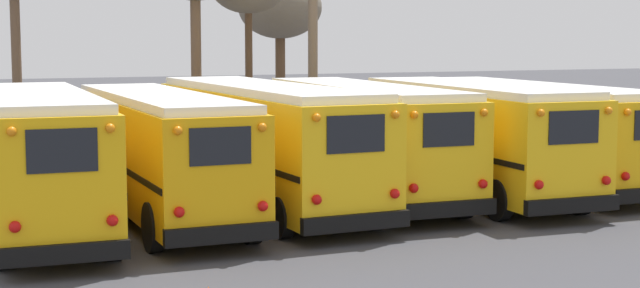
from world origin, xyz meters
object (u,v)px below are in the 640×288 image
object	(u,v)px
school_bus_1	(159,150)
school_bus_4	(472,135)
school_bus_2	(264,140)
utility_pole	(313,58)
school_bus_0	(41,157)
school_bus_5	(533,130)
school_bus_3	(363,137)
bare_tree_2	(280,9)

from	to	relation	value
school_bus_1	school_bus_4	xyz separation A→B (m)	(8.76, -0.27, 0.03)
school_bus_2	utility_pole	size ratio (longest dim) A/B	1.55
school_bus_0	school_bus_5	distance (m)	14.69
school_bus_3	school_bus_5	size ratio (longest dim) A/B	0.92
utility_pole	school_bus_4	bearing A→B (deg)	-86.96
school_bus_0	bare_tree_2	bearing A→B (deg)	54.88
school_bus_3	school_bus_4	bearing A→B (deg)	-16.57
school_bus_3	utility_pole	world-z (taller)	utility_pole
school_bus_1	utility_pole	size ratio (longest dim) A/B	1.46
school_bus_1	school_bus_5	xyz separation A→B (m)	(11.68, 0.97, -0.04)
school_bus_4	school_bus_5	distance (m)	3.17
school_bus_4	bare_tree_2	xyz separation A→B (m)	(0.82, 17.33, 3.90)
school_bus_0	school_bus_2	size ratio (longest dim) A/B	0.89
school_bus_1	school_bus_2	world-z (taller)	school_bus_2
school_bus_2	school_bus_4	distance (m)	5.90
school_bus_3	school_bus_1	bearing A→B (deg)	-174.11
school_bus_4	school_bus_5	bearing A→B (deg)	22.88
school_bus_2	school_bus_5	size ratio (longest dim) A/B	1.01
school_bus_3	utility_pole	xyz separation A→B (m)	(2.38, 9.39, 1.94)
school_bus_4	bare_tree_2	distance (m)	17.78
school_bus_4	bare_tree_2	size ratio (longest dim) A/B	1.38
school_bus_0	school_bus_1	world-z (taller)	school_bus_0
school_bus_2	bare_tree_2	xyz separation A→B (m)	(6.65, 16.50, 3.88)
school_bus_0	school_bus_3	world-z (taller)	school_bus_0
school_bus_0	utility_pole	xyz separation A→B (m)	(11.13, 10.70, 1.91)
school_bus_0	utility_pole	world-z (taller)	utility_pole
school_bus_1	bare_tree_2	world-z (taller)	bare_tree_2
utility_pole	bare_tree_2	size ratio (longest dim) A/B	1.00
school_bus_5	utility_pole	size ratio (longest dim) A/B	1.54
school_bus_0	bare_tree_2	size ratio (longest dim) A/B	1.39
school_bus_0	school_bus_2	distance (m)	5.98
bare_tree_2	school_bus_4	bearing A→B (deg)	-92.70
school_bus_0	utility_pole	distance (m)	15.56
school_bus_3	school_bus_4	xyz separation A→B (m)	(2.92, -0.87, 0.00)
school_bus_3	utility_pole	distance (m)	9.88
school_bus_5	utility_pole	xyz separation A→B (m)	(-3.46, 9.02, 2.00)
school_bus_2	school_bus_0	bearing A→B (deg)	-167.79
school_bus_3	school_bus_4	world-z (taller)	school_bus_4
school_bus_1	school_bus_4	bearing A→B (deg)	-1.74
school_bus_1	school_bus_4	size ratio (longest dim) A/B	1.07
school_bus_2	school_bus_4	size ratio (longest dim) A/B	1.13
school_bus_1	school_bus_5	size ratio (longest dim) A/B	0.95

